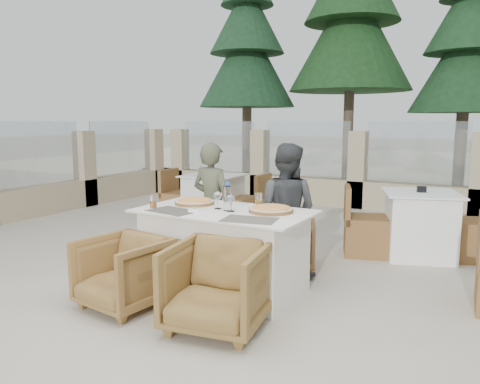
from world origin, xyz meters
The scene contains 26 objects.
ground centered at (0.00, 0.00, 0.00)m, with size 80.00×80.00×0.00m, color #BFB5A3.
sand_patch centered at (0.00, 14.00, 0.01)m, with size 30.00×16.00×0.01m, color #F3E9C6.
perimeter_wall_far centered at (0.00, 4.80, 0.80)m, with size 10.00×0.34×1.60m, color tan, non-canonical shape.
perimeter_wall_left centered at (-4.50, 1.50, 0.80)m, with size 0.34×7.00×1.60m, color tan, non-canonical shape.
pine_far_left centered at (-3.50, 7.00, 2.75)m, with size 2.42×2.42×5.50m, color #1B3F23.
pine_mid_left centered at (-1.00, 7.50, 3.25)m, with size 2.86×2.86×6.50m, color #1B411C.
pine_centre centered at (1.50, 7.20, 2.50)m, with size 2.20×2.20×5.00m, color #1B4020.
dining_table centered at (0.09, -0.03, 0.39)m, with size 1.60×0.90×0.77m, color silver, non-canonical shape.
placemat_near_left centered at (-0.30, -0.30, 0.77)m, with size 0.45×0.30×0.00m, color #504B44.
placemat_near_right centered at (0.49, -0.29, 0.77)m, with size 0.45×0.30×0.00m, color #5B564E.
pizza_left centered at (-0.33, 0.09, 0.80)m, with size 0.39×0.39×0.05m, color orange.
pizza_right centered at (0.50, 0.10, 0.80)m, with size 0.40×0.40×0.05m, color orange.
water_bottle centered at (0.12, -0.03, 0.90)m, with size 0.08×0.08×0.27m, color #B7DAF0.
wine_glass_centre centered at (0.00, 0.00, 0.86)m, with size 0.08×0.08×0.18m, color white, non-canonical shape.
wine_glass_near centered at (0.18, -0.06, 0.86)m, with size 0.08×0.08×0.18m, color white, non-canonical shape.
beer_glass_left centered at (-0.56, -0.26, 0.83)m, with size 0.06×0.06×0.13m, color orange.
beer_glass_right centered at (0.30, 0.25, 0.84)m, with size 0.07×0.07×0.14m, color gold.
olive_dish centered at (-0.10, -0.22, 0.79)m, with size 0.11×0.11×0.04m, color white, non-canonical shape.
armchair_far_left centered at (-0.52, 0.85, 0.29)m, with size 0.63×0.65×0.59m, color olive.
armchair_far_right centered at (0.33, 0.87, 0.28)m, with size 0.59×0.61×0.55m, color olive.
armchair_near_left centered at (-0.46, -0.79, 0.30)m, with size 0.65×0.67×0.61m, color olive.
armchair_near_right centered at (0.46, -0.76, 0.33)m, with size 0.72×0.74×0.67m, color olive.
diner_left centered at (-0.44, 0.59, 0.68)m, with size 0.50×0.32×1.36m, color #4A4D38.
diner_right centered at (0.41, 0.63, 0.68)m, with size 0.67×0.52×1.37m, color #373A3C.
bg_table_a centered at (-1.53, 2.31, 0.39)m, with size 1.64×0.82×0.77m, color silver, non-canonical shape.
bg_table_b centered at (1.51, 2.02, 0.39)m, with size 1.64×0.82×0.77m, color white, non-canonical shape.
Camera 1 is at (2.29, -3.65, 1.59)m, focal length 35.00 mm.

